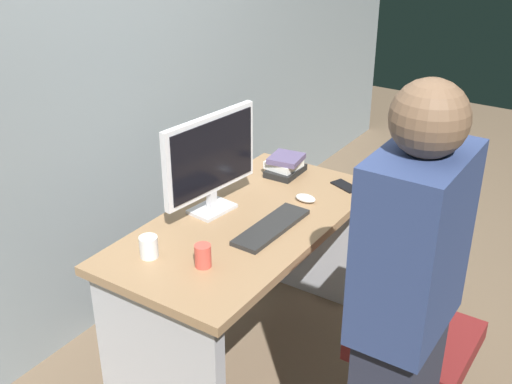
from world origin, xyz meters
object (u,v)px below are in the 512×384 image
object	(u,v)px
monitor	(211,159)
keyboard	(271,227)
cup_near_keyboard	(203,256)
book_stack	(285,165)
handbag	(425,300)
desk	(247,264)
mouse	(306,198)
cell_phone	(345,186)
person_at_desk	(403,326)
office_chair	(401,342)
cup_by_monitor	(149,247)

from	to	relation	value
monitor	keyboard	bearing A→B (deg)	-89.72
cup_near_keyboard	book_stack	xyz separation A→B (m)	(0.92, 0.18, 0.00)
book_stack	handbag	bearing A→B (deg)	-76.25
desk	mouse	bearing A→B (deg)	-23.91
keyboard	cell_phone	world-z (taller)	keyboard
desk	monitor	size ratio (longest dim) A/B	2.55
cup_near_keyboard	person_at_desk	bearing A→B (deg)	-93.36
keyboard	cell_phone	bearing A→B (deg)	-6.52
desk	person_at_desk	bearing A→B (deg)	-116.76
mouse	book_stack	bearing A→B (deg)	48.30
monitor	handbag	bearing A→B (deg)	-49.00
desk	keyboard	bearing A→B (deg)	-95.18
cell_phone	handbag	world-z (taller)	cell_phone
office_chair	cell_phone	distance (m)	0.86
handbag	mouse	bearing A→B (deg)	128.20
keyboard	cup_by_monitor	distance (m)	0.54
cup_near_keyboard	office_chair	bearing A→B (deg)	-62.06
desk	book_stack	bearing A→B (deg)	12.09
desk	book_stack	world-z (taller)	book_stack
office_chair	book_stack	bearing A→B (deg)	58.12
person_at_desk	handbag	distance (m)	1.38
office_chair	handbag	xyz separation A→B (m)	(0.73, 0.13, -0.29)
person_at_desk	cup_near_keyboard	size ratio (longest dim) A/B	17.44
cup_by_monitor	cell_phone	bearing A→B (deg)	-20.11
monitor	desk	bearing A→B (deg)	-85.50
book_stack	cell_phone	size ratio (longest dim) A/B	1.46
person_at_desk	monitor	size ratio (longest dim) A/B	3.04
mouse	monitor	bearing A→B (deg)	135.11
cup_by_monitor	cell_phone	xyz separation A→B (m)	(1.01, -0.37, -0.04)
person_at_desk	mouse	bearing A→B (deg)	45.66
keyboard	monitor	bearing A→B (deg)	91.90
office_chair	mouse	bearing A→B (deg)	62.53
monitor	cup_by_monitor	distance (m)	0.50
monitor	cup_near_keyboard	world-z (taller)	monitor
office_chair	keyboard	size ratio (longest dim) A/B	2.19
book_stack	handbag	size ratio (longest dim) A/B	0.56
handbag	office_chair	bearing A→B (deg)	-169.77
mouse	cup_near_keyboard	xyz separation A→B (m)	(-0.71, 0.06, 0.03)
keyboard	mouse	bearing A→B (deg)	2.67
monitor	handbag	world-z (taller)	monitor
monitor	cell_phone	size ratio (longest dim) A/B	3.75
desk	office_chair	xyz separation A→B (m)	(-0.03, -0.77, -0.08)
book_stack	mouse	bearing A→B (deg)	-131.70
mouse	cup_by_monitor	bearing A→B (deg)	159.58
cup_near_keyboard	cell_phone	size ratio (longest dim) A/B	0.65
monitor	mouse	size ratio (longest dim) A/B	5.40
cup_by_monitor	book_stack	distance (m)	0.98
book_stack	handbag	distance (m)	1.01
desk	keyboard	size ratio (longest dim) A/B	3.20
handbag	cup_by_monitor	bearing A→B (deg)	145.79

